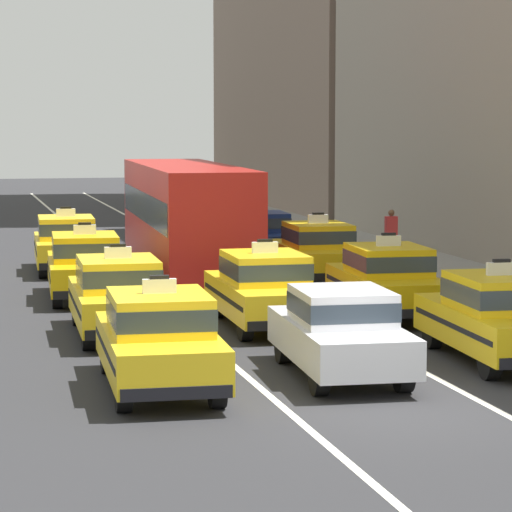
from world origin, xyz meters
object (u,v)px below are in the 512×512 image
taxi_left_nearest (159,339)px  taxi_left_fourth (66,243)px  taxi_left_second (118,295)px  taxi_right_third (317,251)px  taxi_right_nearest (498,316)px  taxi_right_second (387,279)px  sedan_center_nearest (341,330)px  taxi_left_third (85,265)px  sedan_right_fifth (232,222)px  sedan_right_fourth (261,235)px  pedestrian_trailing (391,235)px  taxi_center_second (264,288)px  bus_center_third (186,213)px

taxi_left_nearest → taxi_left_fourth: bearing=89.9°
taxi_left_second → taxi_right_third: (6.59, 7.50, 0.00)m
taxi_right_nearest → taxi_right_second: (-0.18, 5.61, 0.00)m
taxi_right_nearest → taxi_right_third: same height
taxi_right_nearest → sedan_center_nearest: bearing=-169.6°
taxi_left_second → taxi_right_nearest: bearing=-34.8°
taxi_right_second → taxi_right_third: size_ratio=1.01×
taxi_left_third → sedan_right_fifth: (6.68, 12.64, -0.03)m
taxi_left_nearest → taxi_left_third: 11.08m
taxi_left_fourth → sedan_right_fourth: bearing=12.4°
taxi_left_fourth → pedestrian_trailing: (9.91, -0.99, 0.09)m
taxi_center_second → bus_center_third: bus_center_third is taller
sedan_right_fourth → taxi_right_nearest: bearing=-89.4°
taxi_left_second → taxi_right_third: same height
taxi_right_second → taxi_right_nearest: bearing=-88.2°
taxi_right_third → sedan_right_fourth: bearing=92.5°
taxi_left_second → pedestrian_trailing: size_ratio=2.86×
taxi_left_third → taxi_right_nearest: size_ratio=1.00×
taxi_right_nearest → bus_center_third: bearing=102.3°
taxi_right_second → pedestrian_trailing: bearing=69.5°
taxi_center_second → sedan_center_nearest: bearing=-89.8°
taxi_left_nearest → taxi_left_fourth: (0.04, 17.00, 0.00)m
taxi_left_second → taxi_left_fourth: (0.00, 11.57, 0.00)m
taxi_left_fourth → sedan_center_nearest: taxi_left_fourth is taller
taxi_right_second → taxi_left_fourth: bearing=121.2°
bus_center_third → sedan_right_fifth: size_ratio=2.59×
taxi_left_second → taxi_left_nearest: bearing=-90.4°
bus_center_third → taxi_right_nearest: bearing=-77.7°
taxi_right_third → sedan_right_fourth: (-0.24, 5.47, -0.03)m
taxi_left_third → sedan_center_nearest: 11.29m
taxi_left_third → sedan_right_fifth: bearing=62.1°
taxi_left_third → bus_center_third: bus_center_third is taller
taxi_left_nearest → taxi_right_third: bearing=62.8°
taxi_right_nearest → taxi_right_third: bearing=89.7°
taxi_right_third → taxi_right_second: bearing=-92.2°
taxi_left_third → taxi_left_fourth: same height
taxi_left_third → sedan_center_nearest: (3.33, -10.79, -0.03)m
taxi_left_third → sedan_center_nearest: taxi_left_third is taller
bus_center_third → sedan_right_fourth: bus_center_third is taller
sedan_right_fourth → sedan_right_fifth: 5.33m
taxi_center_second → taxi_left_second: bearing=-174.9°
sedan_center_nearest → pedestrian_trailing: (6.66, 15.72, 0.12)m
sedan_center_nearest → taxi_left_third: bearing=107.1°
bus_center_third → sedan_right_fifth: 8.91m
taxi_left_third → sedan_right_fourth: bearing=48.7°
taxi_center_second → sedan_right_fourth: 13.07m
taxi_center_second → taxi_right_nearest: bearing=-55.6°
taxi_left_fourth → taxi_center_second: bearing=-74.0°
sedan_center_nearest → taxi_right_second: (3.10, 6.21, 0.03)m
taxi_left_second → sedan_right_fourth: taxi_left_second is taller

